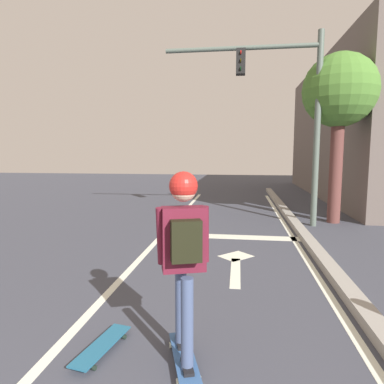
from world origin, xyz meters
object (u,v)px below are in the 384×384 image
spare_skateboard (102,346)px  roadside_tree (340,94)px  traffic_signal_mast (283,97)px  skateboard (184,357)px  skater (184,241)px

spare_skateboard → roadside_tree: roadside_tree is taller
spare_skateboard → roadside_tree: (3.97, 6.77, 3.46)m
traffic_signal_mast → roadside_tree: (1.53, 0.54, 0.14)m
spare_skateboard → traffic_signal_mast: (2.44, 6.23, 3.33)m
traffic_signal_mast → spare_skateboard: bearing=-111.4°
traffic_signal_mast → roadside_tree: 1.63m
spare_skateboard → roadside_tree: bearing=59.6°
skateboard → skater: bearing=-72.2°
skateboard → roadside_tree: size_ratio=0.18×
spare_skateboard → traffic_signal_mast: size_ratio=0.16×
skater → spare_skateboard: 1.40m
spare_skateboard → roadside_tree: 8.58m
skater → spare_skateboard: (-0.84, 0.09, -1.12)m
skateboard → spare_skateboard: (-0.84, 0.08, -0.01)m
skateboard → traffic_signal_mast: size_ratio=0.17×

